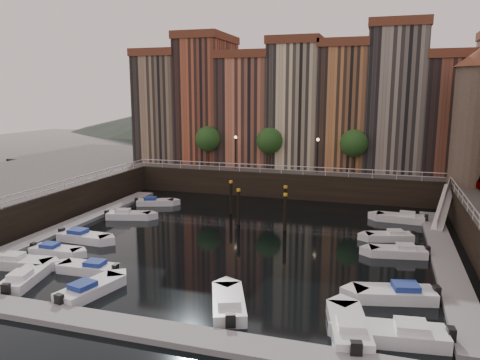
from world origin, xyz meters
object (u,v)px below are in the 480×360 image
(gangway, at_px, (444,204))
(mooring_pilings, at_px, (259,205))
(boat_left_0, at_px, (19,262))
(boat_left_1, at_px, (55,251))
(boat_left_2, at_px, (83,237))
(corner_tower, at_px, (477,115))

(gangway, xyz_separation_m, mooring_pilings, (-16.91, -4.61, -0.27))
(mooring_pilings, distance_m, boat_left_0, 21.39)
(boat_left_1, bearing_deg, gangway, 29.44)
(mooring_pilings, xyz_separation_m, boat_left_2, (-12.62, -10.20, -1.28))
(gangway, height_order, mooring_pilings, gangway)
(corner_tower, xyz_separation_m, gangway, (-2.90, -4.50, -8.28))
(boat_left_2, bearing_deg, boat_left_0, -93.00)
(corner_tower, bearing_deg, boat_left_0, -142.03)
(boat_left_2, bearing_deg, mooring_pilings, 41.70)
(corner_tower, distance_m, gangway, 9.86)
(corner_tower, height_order, boat_left_0, corner_tower)
(corner_tower, distance_m, boat_left_2, 39.01)
(gangway, xyz_separation_m, boat_left_0, (-30.19, -21.33, -1.55))
(boat_left_1, bearing_deg, boat_left_2, 87.20)
(boat_left_1, bearing_deg, mooring_pilings, 44.96)
(gangway, relative_size, boat_left_0, 1.73)
(corner_tower, height_order, gangway, corner_tower)
(mooring_pilings, bearing_deg, corner_tower, 24.69)
(gangway, relative_size, boat_left_2, 1.75)
(boat_left_0, bearing_deg, gangway, 26.81)
(mooring_pilings, relative_size, boat_left_0, 1.45)
(boat_left_1, bearing_deg, boat_left_0, -104.18)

